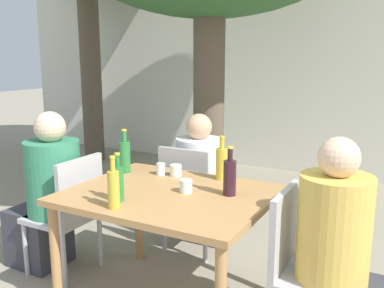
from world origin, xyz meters
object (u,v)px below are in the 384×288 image
object	(u,v)px
dining_table_front	(169,205)
drinking_glass_2	(186,186)
patio_chair_2	(190,193)
patio_chair_0	(70,209)
wine_bottle_4	(230,176)
person_seated_1	(348,264)
person_seated_0	(47,198)
drinking_glass_1	(176,170)
drinking_glass_0	(161,169)
oil_cruet_1	(114,188)
oil_cruet_3	(222,163)
patio_chair_1	(303,261)
green_bottle_0	(125,156)
green_bottle_2	(118,183)
person_seated_2	(203,185)

from	to	relation	value
dining_table_front	drinking_glass_2	world-z (taller)	drinking_glass_2
patio_chair_2	drinking_glass_2	bearing A→B (deg)	116.60
patio_chair_0	wine_bottle_4	distance (m)	1.27
person_seated_1	wine_bottle_4	distance (m)	0.81
person_seated_0	person_seated_1	xyz separation A→B (m)	(2.16, -0.00, -0.01)
patio_chair_0	drinking_glass_1	world-z (taller)	patio_chair_0
drinking_glass_0	patio_chair_0	bearing A→B (deg)	-153.01
wine_bottle_4	drinking_glass_0	world-z (taller)	wine_bottle_4
oil_cruet_1	oil_cruet_3	size ratio (longest dim) A/B	0.99
patio_chair_1	green_bottle_0	world-z (taller)	green_bottle_0
patio_chair_1	drinking_glass_0	bearing A→B (deg)	74.64
patio_chair_1	green_bottle_0	size ratio (longest dim) A/B	2.83
drinking_glass_1	green_bottle_2	bearing A→B (deg)	-92.58
patio_chair_2	drinking_glass_0	bearing A→B (deg)	89.02
patio_chair_1	oil_cruet_1	size ratio (longest dim) A/B	3.01
patio_chair_1	person_seated_0	size ratio (longest dim) A/B	0.74
person_seated_2	green_bottle_0	size ratio (longest dim) A/B	3.60
drinking_glass_1	drinking_glass_2	bearing A→B (deg)	-49.89
wine_bottle_4	person_seated_2	bearing A→B (deg)	125.64
dining_table_front	oil_cruet_1	world-z (taller)	oil_cruet_1
patio_chair_0	green_bottle_0	distance (m)	0.56
patio_chair_1	drinking_glass_2	size ratio (longest dim) A/B	11.05
patio_chair_2	dining_table_front	bearing A→B (deg)	108.74
patio_chair_2	oil_cruet_1	size ratio (longest dim) A/B	3.01
person_seated_0	green_bottle_2	size ratio (longest dim) A/B	4.21
person_seated_0	patio_chair_1	bearing A→B (deg)	90.00
dining_table_front	patio_chair_1	distance (m)	0.87
person_seated_0	green_bottle_0	xyz separation A→B (m)	(0.56, 0.24, 0.34)
green_bottle_0	drinking_glass_2	distance (m)	0.65
green_bottle_0	drinking_glass_1	world-z (taller)	green_bottle_0
person_seated_0	drinking_glass_1	world-z (taller)	person_seated_0
dining_table_front	wine_bottle_4	world-z (taller)	wine_bottle_4
wine_bottle_4	drinking_glass_2	distance (m)	0.28
green_bottle_0	drinking_glass_0	distance (m)	0.28
person_seated_1	drinking_glass_1	distance (m)	1.29
dining_table_front	person_seated_0	world-z (taller)	person_seated_0
person_seated_1	green_bottle_2	bearing A→B (deg)	102.80
person_seated_1	person_seated_2	distance (m)	1.64
patio_chair_2	oil_cruet_3	xyz separation A→B (m)	(0.42, -0.32, 0.38)
green_bottle_2	green_bottle_0	bearing A→B (deg)	123.53
wine_bottle_4	drinking_glass_0	bearing A→B (deg)	163.51
patio_chair_1	green_bottle_0	bearing A→B (deg)	80.24
patio_chair_1	oil_cruet_3	distance (m)	0.88
patio_chair_2	person_seated_2	xyz separation A→B (m)	(0.00, 0.23, 0.01)
green_bottle_2	wine_bottle_4	size ratio (longest dim) A/B	0.95
patio_chair_1	person_seated_0	distance (m)	1.93
patio_chair_0	green_bottle_2	bearing A→B (deg)	67.24
person_seated_2	drinking_glass_2	xyz separation A→B (m)	(0.34, -0.92, 0.30)
patio_chair_0	person_seated_1	size ratio (longest dim) A/B	0.74
dining_table_front	wine_bottle_4	distance (m)	0.43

